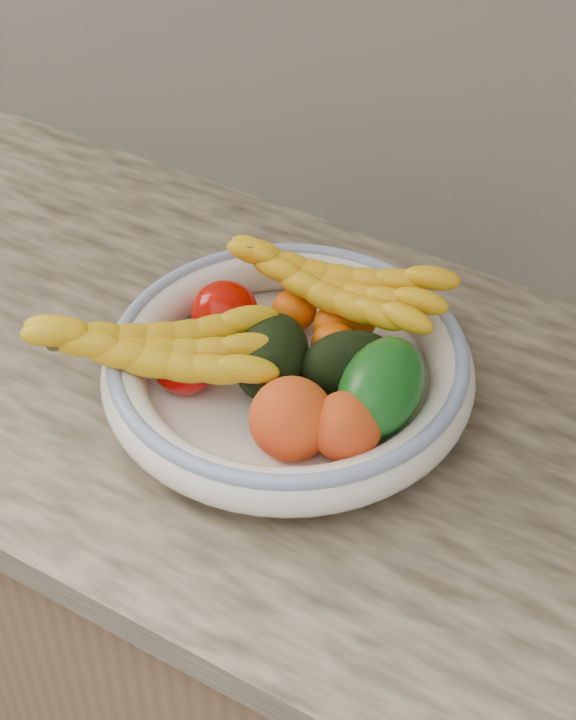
# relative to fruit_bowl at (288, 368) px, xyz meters

# --- Properties ---
(kitchen_counter) EXTENTS (2.44, 0.66, 1.40)m
(kitchen_counter) POSITION_rel_fruit_bowl_xyz_m (0.00, 0.03, -0.48)
(kitchen_counter) COLOR brown
(kitchen_counter) RESTS_ON ground
(fruit_bowl) EXTENTS (0.39, 0.39, 0.08)m
(fruit_bowl) POSITION_rel_fruit_bowl_xyz_m (0.00, 0.00, 0.00)
(fruit_bowl) COLOR white
(fruit_bowl) RESTS_ON kitchen_counter
(clementine_back_left) EXTENTS (0.06, 0.06, 0.05)m
(clementine_back_left) POSITION_rel_fruit_bowl_xyz_m (-0.04, 0.08, 0.01)
(clementine_back_left) COLOR #FF6605
(clementine_back_left) RESTS_ON fruit_bowl
(clementine_back_right) EXTENTS (0.06, 0.06, 0.04)m
(clementine_back_right) POSITION_rel_fruit_bowl_xyz_m (0.03, 0.10, 0.01)
(clementine_back_right) COLOR #DF5D04
(clementine_back_right) RESTS_ON fruit_bowl
(clementine_back_mid) EXTENTS (0.06, 0.06, 0.05)m
(clementine_back_mid) POSITION_rel_fruit_bowl_xyz_m (0.01, 0.08, 0.01)
(clementine_back_mid) COLOR orange
(clementine_back_mid) RESTS_ON fruit_bowl
(clementine_extra) EXTENTS (0.05, 0.05, 0.05)m
(clementine_extra) POSITION_rel_fruit_bowl_xyz_m (0.03, 0.05, 0.01)
(clementine_extra) COLOR #F26005
(clementine_extra) RESTS_ON fruit_bowl
(tomato_left) EXTENTS (0.10, 0.10, 0.07)m
(tomato_left) POSITION_rel_fruit_bowl_xyz_m (-0.10, 0.03, 0.01)
(tomato_left) COLOR #BA0A00
(tomato_left) RESTS_ON fruit_bowl
(tomato_near_left) EXTENTS (0.07, 0.07, 0.06)m
(tomato_near_left) POSITION_rel_fruit_bowl_xyz_m (-0.09, -0.06, 0.01)
(tomato_near_left) COLOR #C10403
(tomato_near_left) RESTS_ON fruit_bowl
(avocado_center) EXTENTS (0.11, 0.13, 0.08)m
(avocado_center) POSITION_rel_fruit_bowl_xyz_m (-0.02, -0.01, 0.02)
(avocado_center) COLOR black
(avocado_center) RESTS_ON fruit_bowl
(avocado_right) EXTENTS (0.12, 0.12, 0.07)m
(avocado_right) POSITION_rel_fruit_bowl_xyz_m (0.06, 0.02, 0.02)
(avocado_right) COLOR black
(avocado_right) RESTS_ON fruit_bowl
(green_mango) EXTENTS (0.12, 0.14, 0.11)m
(green_mango) POSITION_rel_fruit_bowl_xyz_m (0.11, -0.00, 0.03)
(green_mango) COLOR #0F5414
(green_mango) RESTS_ON fruit_bowl
(peach_front) EXTENTS (0.10, 0.10, 0.08)m
(peach_front) POSITION_rel_fruit_bowl_xyz_m (0.05, -0.08, 0.02)
(peach_front) COLOR orange
(peach_front) RESTS_ON fruit_bowl
(peach_right) EXTENTS (0.09, 0.09, 0.07)m
(peach_right) POSITION_rel_fruit_bowl_xyz_m (0.10, -0.06, 0.02)
(peach_right) COLOR orange
(peach_right) RESTS_ON fruit_bowl
(banana_bunch_back) EXTENTS (0.28, 0.13, 0.08)m
(banana_bunch_back) POSITION_rel_fruit_bowl_xyz_m (0.00, 0.09, 0.04)
(banana_bunch_back) COLOR yellow
(banana_bunch_back) RESTS_ON fruit_bowl
(banana_bunch_front) EXTENTS (0.29, 0.24, 0.08)m
(banana_bunch_front) POSITION_rel_fruit_bowl_xyz_m (-0.11, -0.08, 0.03)
(banana_bunch_front) COLOR gold
(banana_bunch_front) RESTS_ON fruit_bowl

